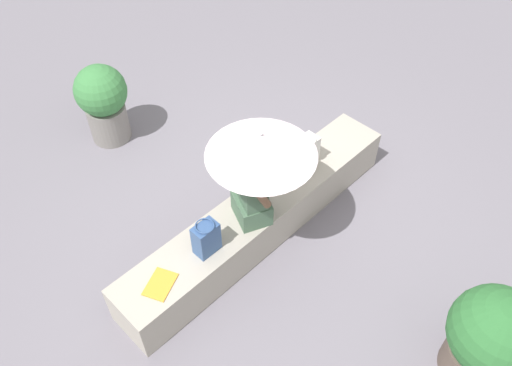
# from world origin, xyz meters

# --- Properties ---
(ground_plane) EXTENTS (14.00, 14.00, 0.00)m
(ground_plane) POSITION_xyz_m (0.00, 0.00, 0.00)
(ground_plane) COLOR slate
(stone_bench) EXTENTS (3.16, 0.51, 0.45)m
(stone_bench) POSITION_xyz_m (0.00, 0.00, 0.23)
(stone_bench) COLOR #A8A093
(stone_bench) RESTS_ON ground
(person_seated) EXTENTS (0.39, 0.51, 0.90)m
(person_seated) POSITION_xyz_m (-0.17, -0.06, 0.84)
(person_seated) COLOR #47664C
(person_seated) RESTS_ON stone_bench
(parasol) EXTENTS (0.92, 0.92, 1.00)m
(parasol) POSITION_xyz_m (-0.11, -0.11, 1.32)
(parasol) COLOR #B7B7BC
(parasol) RESTS_ON stone_bench
(handbag_black) EXTENTS (0.22, 0.16, 0.34)m
(handbag_black) POSITION_xyz_m (-0.70, -0.05, 0.61)
(handbag_black) COLOR #335184
(handbag_black) RESTS_ON stone_bench
(tote_bag_canvas) EXTENTS (0.24, 0.18, 0.34)m
(tote_bag_canvas) POSITION_xyz_m (0.68, 0.04, 0.62)
(tote_bag_canvas) COLOR silver
(tote_bag_canvas) RESTS_ON stone_bench
(magazine) EXTENTS (0.34, 0.30, 0.01)m
(magazine) POSITION_xyz_m (-1.21, -0.04, 0.46)
(magazine) COLOR gold
(magazine) RESTS_ON stone_bench
(planter_near) EXTENTS (0.71, 0.71, 0.96)m
(planter_near) POSITION_xyz_m (0.21, -2.19, 0.51)
(planter_near) COLOR brown
(planter_near) RESTS_ON ground
(planter_far) EXTENTS (0.58, 0.58, 0.95)m
(planter_far) POSITION_xyz_m (-0.20, 2.24, 0.53)
(planter_far) COLOR gray
(planter_far) RESTS_ON ground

